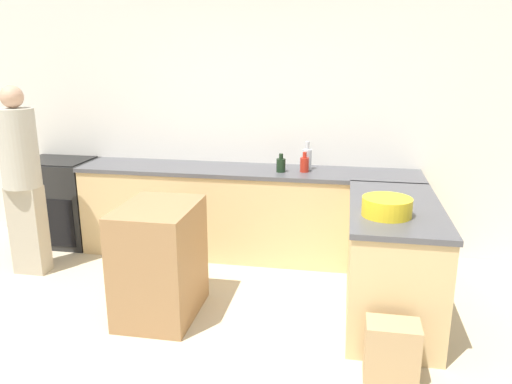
% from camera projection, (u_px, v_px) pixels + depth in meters
% --- Properties ---
extents(ground_plane, '(14.00, 14.00, 0.00)m').
position_uv_depth(ground_plane, '(180.00, 383.00, 3.19)').
color(ground_plane, beige).
extents(wall_back, '(8.00, 0.06, 2.70)m').
position_uv_depth(wall_back, '(253.00, 122.00, 5.17)').
color(wall_back, white).
rests_on(wall_back, ground_plane).
extents(counter_back, '(3.42, 0.62, 0.92)m').
position_uv_depth(counter_back, '(247.00, 212.00, 5.10)').
color(counter_back, '#D6B27A').
rests_on(counter_back, ground_plane).
extents(counter_peninsula, '(0.69, 1.44, 0.92)m').
position_uv_depth(counter_peninsula, '(392.00, 260.00, 3.92)').
color(counter_peninsula, '#D6B27A').
rests_on(counter_peninsula, ground_plane).
extents(range_oven, '(0.74, 0.59, 0.93)m').
position_uv_depth(range_oven, '(61.00, 202.00, 5.47)').
color(range_oven, black).
rests_on(range_oven, ground_plane).
extents(island_table, '(0.57, 0.76, 0.91)m').
position_uv_depth(island_table, '(160.00, 261.00, 3.92)').
color(island_table, '#997047').
rests_on(island_table, ground_plane).
extents(mixing_bowl, '(0.35, 0.35, 0.13)m').
position_uv_depth(mixing_bowl, '(387.00, 207.00, 3.52)').
color(mixing_bowl, yellow).
rests_on(mixing_bowl, counter_peninsula).
extents(vinegar_bottle_clear, '(0.09, 0.09, 0.28)m').
position_uv_depth(vinegar_bottle_clear, '(307.00, 158.00, 4.92)').
color(vinegar_bottle_clear, silver).
rests_on(vinegar_bottle_clear, counter_back).
extents(hot_sauce_bottle, '(0.09, 0.09, 0.20)m').
position_uv_depth(hot_sauce_bottle, '(304.00, 164.00, 4.83)').
color(hot_sauce_bottle, red).
rests_on(hot_sauce_bottle, counter_back).
extents(wine_bottle_dark, '(0.09, 0.09, 0.18)m').
position_uv_depth(wine_bottle_dark, '(281.00, 165.00, 4.83)').
color(wine_bottle_dark, black).
rests_on(wine_bottle_dark, counter_back).
extents(person_by_range, '(0.34, 0.34, 1.76)m').
position_uv_depth(person_by_range, '(22.00, 175.00, 4.57)').
color(person_by_range, '#ADA38E').
rests_on(person_by_range, ground_plane).
extents(paper_bag, '(0.34, 0.22, 0.41)m').
position_uv_depth(paper_bag, '(392.00, 352.00, 3.16)').
color(paper_bag, tan).
rests_on(paper_bag, ground_plane).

